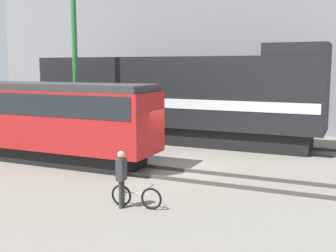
{
  "coord_description": "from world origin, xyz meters",
  "views": [
    {
      "loc": [
        6.9,
        -15.96,
        4.28
      ],
      "look_at": [
        -0.24,
        -0.16,
        1.8
      ],
      "focal_mm": 45.0,
      "sensor_mm": 36.0,
      "label": 1
    }
  ],
  "objects": [
    {
      "name": "freight_locomotive",
      "position": [
        -2.47,
        5.75,
        2.51
      ],
      "size": [
        16.36,
        3.04,
        5.37
      ],
      "color": "black",
      "rests_on": "ground"
    },
    {
      "name": "track_near",
      "position": [
        0.0,
        -1.16,
        0.07
      ],
      "size": [
        60.0,
        1.5,
        0.14
      ],
      "color": "#47423D",
      "rests_on": "ground"
    },
    {
      "name": "utility_pole_left",
      "position": [
        -6.69,
        2.29,
        4.33
      ],
      "size": [
        0.28,
        0.28,
        8.65
      ],
      "color": "#2D7238",
      "rests_on": "ground"
    },
    {
      "name": "streetcar",
      "position": [
        -6.23,
        -1.16,
        2.02
      ],
      "size": [
        11.43,
        2.54,
        3.53
      ],
      "color": "black",
      "rests_on": "ground"
    },
    {
      "name": "ground_plane",
      "position": [
        0.0,
        0.0,
        0.0
      ],
      "size": [
        120.0,
        120.0,
        0.0
      ],
      "primitive_type": "plane",
      "color": "slate"
    },
    {
      "name": "track_far",
      "position": [
        0.0,
        5.75,
        0.07
      ],
      "size": [
        60.0,
        1.51,
        0.14
      ],
      "color": "#47423D",
      "rests_on": "ground"
    },
    {
      "name": "building_backdrop",
      "position": [
        0.0,
        14.23,
        5.58
      ],
      "size": [
        40.52,
        6.0,
        11.17
      ],
      "color": "gray",
      "rests_on": "ground"
    },
    {
      "name": "bicycle",
      "position": [
        0.94,
        -5.12,
        0.34
      ],
      "size": [
        1.66,
        0.44,
        0.73
      ],
      "color": "black",
      "rests_on": "ground"
    },
    {
      "name": "person",
      "position": [
        0.54,
        -5.3,
        1.08
      ],
      "size": [
        0.25,
        0.38,
        1.76
      ],
      "color": "#333333",
      "rests_on": "ground"
    }
  ]
}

